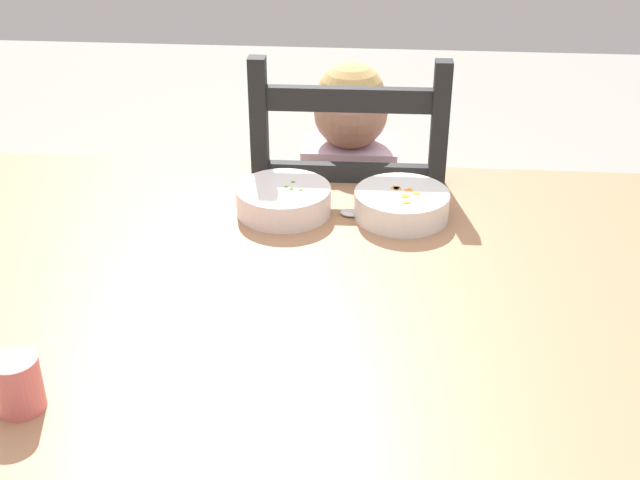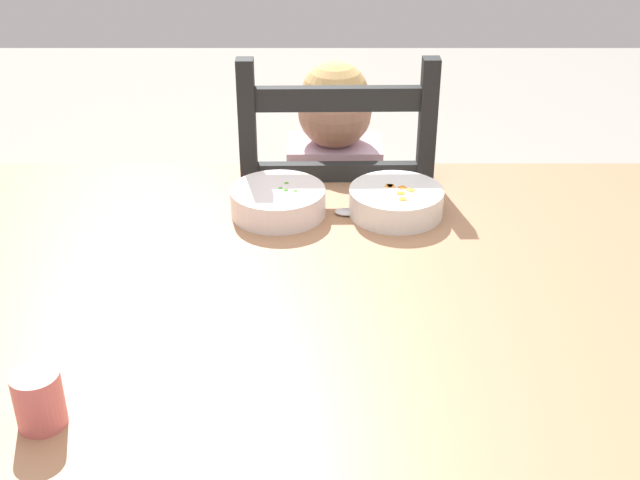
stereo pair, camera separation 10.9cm
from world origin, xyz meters
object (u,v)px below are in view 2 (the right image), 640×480
object	(u,v)px
child_figure	(331,197)
spoon	(353,213)
dining_table	(304,329)
drinking_cup	(36,400)
dining_chair	(331,255)
bowl_of_peas	(275,201)
bowl_of_carrots	(393,201)

from	to	relation	value
child_figure	spoon	bearing A→B (deg)	-82.85
dining_table	spoon	distance (m)	0.31
child_figure	spoon	world-z (taller)	child_figure
child_figure	drinking_cup	size ratio (longest dim) A/B	11.40
dining_table	spoon	world-z (taller)	spoon
dining_chair	child_figure	size ratio (longest dim) A/B	1.06
child_figure	bowl_of_peas	world-z (taller)	child_figure
child_figure	spoon	size ratio (longest dim) A/B	6.78
spoon	drinking_cup	xyz separation A→B (m)	(-0.45, -0.62, 0.04)
dining_table	bowl_of_peas	world-z (taller)	bowl_of_peas
dining_table	bowl_of_carrots	distance (m)	0.35
bowl_of_peas	spoon	world-z (taller)	bowl_of_peas
dining_table	spoon	bearing A→B (deg)	71.34
spoon	dining_table	bearing A→B (deg)	-108.66
dining_table	spoon	size ratio (longest dim) A/B	11.04
bowl_of_peas	child_figure	bearing A→B (deg)	68.12
dining_table	drinking_cup	size ratio (longest dim) A/B	18.55
bowl_of_peas	drinking_cup	size ratio (longest dim) A/B	2.30
dining_chair	child_figure	xyz separation A→B (m)	(-0.00, -0.00, 0.16)
spoon	dining_chair	bearing A→B (deg)	96.96
dining_table	drinking_cup	xyz separation A→B (m)	(-0.35, -0.34, 0.12)
dining_chair	drinking_cup	bearing A→B (deg)	-114.07
dining_table	dining_chair	bearing A→B (deg)	84.29
child_figure	bowl_of_peas	bearing A→B (deg)	-111.88
child_figure	drinking_cup	world-z (taller)	child_figure
child_figure	drinking_cup	xyz separation A→B (m)	(-0.41, -0.92, 0.15)
drinking_cup	bowl_of_peas	bearing A→B (deg)	64.95
drinking_cup	dining_chair	bearing A→B (deg)	65.93
spoon	bowl_of_carrots	bearing A→B (deg)	4.23
dining_chair	bowl_of_peas	bearing A→B (deg)	-111.95
bowl_of_peas	bowl_of_carrots	bearing A→B (deg)	-0.01
dining_chair	drinking_cup	size ratio (longest dim) A/B	12.08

